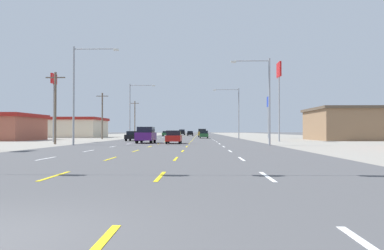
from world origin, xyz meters
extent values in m
plane|color=#4C4C4F|center=(0.00, 66.00, 0.00)|extent=(572.00, 572.00, 0.00)
cube|color=gray|center=(-24.75, 66.00, 0.00)|extent=(28.00, 440.00, 0.01)
cube|color=gray|center=(24.75, 66.00, 0.00)|extent=(28.00, 440.00, 0.01)
cube|color=white|center=(-5.25, 14.50, 0.01)|extent=(0.14, 2.60, 0.01)
cube|color=white|center=(-5.25, 22.00, 0.01)|extent=(0.14, 2.60, 0.01)
cube|color=white|center=(-5.25, 29.50, 0.01)|extent=(0.14, 2.60, 0.01)
cube|color=white|center=(-5.25, 37.00, 0.01)|extent=(0.14, 2.60, 0.01)
cube|color=white|center=(-5.25, 44.50, 0.01)|extent=(0.14, 2.60, 0.01)
cube|color=white|center=(-5.25, 52.00, 0.01)|extent=(0.14, 2.60, 0.01)
cube|color=white|center=(-5.25, 59.50, 0.01)|extent=(0.14, 2.60, 0.01)
cube|color=white|center=(-5.25, 67.00, 0.01)|extent=(0.14, 2.60, 0.01)
cube|color=white|center=(-5.25, 74.50, 0.01)|extent=(0.14, 2.60, 0.01)
cube|color=white|center=(-5.25, 82.00, 0.01)|extent=(0.14, 2.60, 0.01)
cube|color=white|center=(-5.25, 89.50, 0.01)|extent=(0.14, 2.60, 0.01)
cube|color=white|center=(-5.25, 97.00, 0.01)|extent=(0.14, 2.60, 0.01)
cube|color=white|center=(-5.25, 104.50, 0.01)|extent=(0.14, 2.60, 0.01)
cube|color=white|center=(-5.25, 112.00, 0.01)|extent=(0.14, 2.60, 0.01)
cube|color=white|center=(-5.25, 119.50, 0.01)|extent=(0.14, 2.60, 0.01)
cube|color=white|center=(-5.25, 127.00, 0.01)|extent=(0.14, 2.60, 0.01)
cube|color=white|center=(-5.25, 134.50, 0.01)|extent=(0.14, 2.60, 0.01)
cube|color=white|center=(-5.25, 142.00, 0.01)|extent=(0.14, 2.60, 0.01)
cube|color=white|center=(-5.25, 149.50, 0.01)|extent=(0.14, 2.60, 0.01)
cube|color=white|center=(-5.25, 157.00, 0.01)|extent=(0.14, 2.60, 0.01)
cube|color=white|center=(-5.25, 164.50, 0.01)|extent=(0.14, 2.60, 0.01)
cube|color=white|center=(-5.25, 172.00, 0.01)|extent=(0.14, 2.60, 0.01)
cube|color=white|center=(-5.25, 179.50, 0.01)|extent=(0.14, 2.60, 0.01)
cube|color=white|center=(-5.25, 187.00, 0.01)|extent=(0.14, 2.60, 0.01)
cube|color=white|center=(-5.25, 194.50, 0.01)|extent=(0.14, 2.60, 0.01)
cube|color=white|center=(-5.25, 202.00, 0.01)|extent=(0.14, 2.60, 0.01)
cube|color=white|center=(-5.25, 209.50, 0.01)|extent=(0.14, 2.60, 0.01)
cube|color=white|center=(-5.25, 217.00, 0.01)|extent=(0.14, 2.60, 0.01)
cube|color=yellow|center=(-1.75, 7.00, 0.01)|extent=(0.14, 2.60, 0.01)
cube|color=yellow|center=(-1.75, 14.50, 0.01)|extent=(0.14, 2.60, 0.01)
cube|color=yellow|center=(-1.75, 22.00, 0.01)|extent=(0.14, 2.60, 0.01)
cube|color=yellow|center=(-1.75, 29.50, 0.01)|extent=(0.14, 2.60, 0.01)
cube|color=yellow|center=(-1.75, 37.00, 0.01)|extent=(0.14, 2.60, 0.01)
cube|color=yellow|center=(-1.75, 44.50, 0.01)|extent=(0.14, 2.60, 0.01)
cube|color=yellow|center=(-1.75, 52.00, 0.01)|extent=(0.14, 2.60, 0.01)
cube|color=yellow|center=(-1.75, 59.50, 0.01)|extent=(0.14, 2.60, 0.01)
cube|color=yellow|center=(-1.75, 67.00, 0.01)|extent=(0.14, 2.60, 0.01)
cube|color=yellow|center=(-1.75, 74.50, 0.01)|extent=(0.14, 2.60, 0.01)
cube|color=yellow|center=(-1.75, 82.00, 0.01)|extent=(0.14, 2.60, 0.01)
cube|color=yellow|center=(-1.75, 89.50, 0.01)|extent=(0.14, 2.60, 0.01)
cube|color=yellow|center=(-1.75, 97.00, 0.01)|extent=(0.14, 2.60, 0.01)
cube|color=yellow|center=(-1.75, 104.50, 0.01)|extent=(0.14, 2.60, 0.01)
cube|color=yellow|center=(-1.75, 112.00, 0.01)|extent=(0.14, 2.60, 0.01)
cube|color=yellow|center=(-1.75, 119.50, 0.01)|extent=(0.14, 2.60, 0.01)
cube|color=yellow|center=(-1.75, 127.00, 0.01)|extent=(0.14, 2.60, 0.01)
cube|color=yellow|center=(-1.75, 134.50, 0.01)|extent=(0.14, 2.60, 0.01)
cube|color=yellow|center=(-1.75, 142.00, 0.01)|extent=(0.14, 2.60, 0.01)
cube|color=yellow|center=(-1.75, 149.50, 0.01)|extent=(0.14, 2.60, 0.01)
cube|color=yellow|center=(-1.75, 157.00, 0.01)|extent=(0.14, 2.60, 0.01)
cube|color=yellow|center=(-1.75, 164.50, 0.01)|extent=(0.14, 2.60, 0.01)
cube|color=yellow|center=(-1.75, 172.00, 0.01)|extent=(0.14, 2.60, 0.01)
cube|color=yellow|center=(-1.75, 179.50, 0.01)|extent=(0.14, 2.60, 0.01)
cube|color=yellow|center=(-1.75, 187.00, 0.01)|extent=(0.14, 2.60, 0.01)
cube|color=yellow|center=(-1.75, 194.50, 0.01)|extent=(0.14, 2.60, 0.01)
cube|color=yellow|center=(-1.75, 202.00, 0.01)|extent=(0.14, 2.60, 0.01)
cube|color=yellow|center=(-1.75, 209.50, 0.01)|extent=(0.14, 2.60, 0.01)
cube|color=yellow|center=(-1.75, 217.00, 0.01)|extent=(0.14, 2.60, 0.01)
cube|color=yellow|center=(1.75, 7.00, 0.01)|extent=(0.14, 2.60, 0.01)
cube|color=yellow|center=(1.75, 14.50, 0.01)|extent=(0.14, 2.60, 0.01)
cube|color=yellow|center=(1.75, 22.00, 0.01)|extent=(0.14, 2.60, 0.01)
cube|color=yellow|center=(1.75, 29.50, 0.01)|extent=(0.14, 2.60, 0.01)
cube|color=yellow|center=(1.75, 37.00, 0.01)|extent=(0.14, 2.60, 0.01)
cube|color=yellow|center=(1.75, 44.50, 0.01)|extent=(0.14, 2.60, 0.01)
cube|color=yellow|center=(1.75, 52.00, 0.01)|extent=(0.14, 2.60, 0.01)
cube|color=yellow|center=(1.75, 59.50, 0.01)|extent=(0.14, 2.60, 0.01)
cube|color=yellow|center=(1.75, 67.00, 0.01)|extent=(0.14, 2.60, 0.01)
cube|color=yellow|center=(1.75, 74.50, 0.01)|extent=(0.14, 2.60, 0.01)
cube|color=yellow|center=(1.75, 82.00, 0.01)|extent=(0.14, 2.60, 0.01)
cube|color=yellow|center=(1.75, 89.50, 0.01)|extent=(0.14, 2.60, 0.01)
cube|color=yellow|center=(1.75, 97.00, 0.01)|extent=(0.14, 2.60, 0.01)
cube|color=yellow|center=(1.75, 104.50, 0.01)|extent=(0.14, 2.60, 0.01)
cube|color=yellow|center=(1.75, 112.00, 0.01)|extent=(0.14, 2.60, 0.01)
cube|color=yellow|center=(1.75, 119.50, 0.01)|extent=(0.14, 2.60, 0.01)
cube|color=yellow|center=(1.75, 127.00, 0.01)|extent=(0.14, 2.60, 0.01)
cube|color=yellow|center=(1.75, 134.50, 0.01)|extent=(0.14, 2.60, 0.01)
cube|color=yellow|center=(1.75, 142.00, 0.01)|extent=(0.14, 2.60, 0.01)
cube|color=yellow|center=(1.75, 149.50, 0.01)|extent=(0.14, 2.60, 0.01)
cube|color=yellow|center=(1.75, 157.00, 0.01)|extent=(0.14, 2.60, 0.01)
cube|color=yellow|center=(1.75, 164.50, 0.01)|extent=(0.14, 2.60, 0.01)
cube|color=yellow|center=(1.75, 172.00, 0.01)|extent=(0.14, 2.60, 0.01)
cube|color=yellow|center=(1.75, 179.50, 0.01)|extent=(0.14, 2.60, 0.01)
cube|color=yellow|center=(1.75, 187.00, 0.01)|extent=(0.14, 2.60, 0.01)
cube|color=yellow|center=(1.75, 194.50, 0.01)|extent=(0.14, 2.60, 0.01)
cube|color=yellow|center=(1.75, 202.00, 0.01)|extent=(0.14, 2.60, 0.01)
cube|color=yellow|center=(1.75, 209.50, 0.01)|extent=(0.14, 2.60, 0.01)
cube|color=yellow|center=(1.75, 217.00, 0.01)|extent=(0.14, 2.60, 0.01)
cube|color=white|center=(5.25, 7.00, 0.01)|extent=(0.14, 2.60, 0.01)
cube|color=white|center=(5.25, 14.50, 0.01)|extent=(0.14, 2.60, 0.01)
cube|color=white|center=(5.25, 22.00, 0.01)|extent=(0.14, 2.60, 0.01)
cube|color=white|center=(5.25, 29.50, 0.01)|extent=(0.14, 2.60, 0.01)
cube|color=white|center=(5.25, 37.00, 0.01)|extent=(0.14, 2.60, 0.01)
cube|color=white|center=(5.25, 44.50, 0.01)|extent=(0.14, 2.60, 0.01)
cube|color=white|center=(5.25, 52.00, 0.01)|extent=(0.14, 2.60, 0.01)
cube|color=white|center=(5.25, 59.50, 0.01)|extent=(0.14, 2.60, 0.01)
cube|color=white|center=(5.25, 67.00, 0.01)|extent=(0.14, 2.60, 0.01)
cube|color=white|center=(5.25, 74.50, 0.01)|extent=(0.14, 2.60, 0.01)
cube|color=white|center=(5.25, 82.00, 0.01)|extent=(0.14, 2.60, 0.01)
cube|color=white|center=(5.25, 89.50, 0.01)|extent=(0.14, 2.60, 0.01)
cube|color=white|center=(5.25, 97.00, 0.01)|extent=(0.14, 2.60, 0.01)
cube|color=white|center=(5.25, 104.50, 0.01)|extent=(0.14, 2.60, 0.01)
cube|color=white|center=(5.25, 112.00, 0.01)|extent=(0.14, 2.60, 0.01)
cube|color=white|center=(5.25, 119.50, 0.01)|extent=(0.14, 2.60, 0.01)
cube|color=white|center=(5.25, 127.00, 0.01)|extent=(0.14, 2.60, 0.01)
cube|color=white|center=(5.25, 134.50, 0.01)|extent=(0.14, 2.60, 0.01)
cube|color=white|center=(5.25, 142.00, 0.01)|extent=(0.14, 2.60, 0.01)
cube|color=white|center=(5.25, 149.50, 0.01)|extent=(0.14, 2.60, 0.01)
cube|color=white|center=(5.25, 157.00, 0.01)|extent=(0.14, 2.60, 0.01)
cube|color=white|center=(5.25, 164.50, 0.01)|extent=(0.14, 2.60, 0.01)
cube|color=white|center=(5.25, 172.00, 0.01)|extent=(0.14, 2.60, 0.01)
cube|color=white|center=(5.25, 179.50, 0.01)|extent=(0.14, 2.60, 0.01)
cube|color=white|center=(5.25, 187.00, 0.01)|extent=(0.14, 2.60, 0.01)
cube|color=white|center=(5.25, 194.50, 0.01)|extent=(0.14, 2.60, 0.01)
cube|color=white|center=(5.25, 202.00, 0.01)|extent=(0.14, 2.60, 0.01)
cube|color=white|center=(5.25, 209.50, 0.01)|extent=(0.14, 2.60, 0.01)
cube|color=white|center=(5.25, 217.00, 0.01)|extent=(0.14, 2.60, 0.01)
cube|color=red|center=(-0.06, 37.69, 0.63)|extent=(1.72, 3.90, 0.66)
cube|color=black|center=(-0.06, 37.44, 1.25)|extent=(1.58, 1.90, 0.58)
cylinder|color=black|center=(-0.80, 39.09, 0.30)|extent=(0.20, 0.60, 0.60)
cylinder|color=black|center=(0.68, 39.09, 0.30)|extent=(0.20, 0.60, 0.60)
cylinder|color=black|center=(-0.80, 36.29, 0.30)|extent=(0.20, 0.60, 0.60)
cylinder|color=black|center=(0.68, 36.29, 0.30)|extent=(0.20, 0.60, 0.60)
cube|color=#4C196B|center=(-3.58, 39.29, 0.84)|extent=(1.98, 4.90, 0.92)
cube|color=black|center=(-3.58, 39.24, 1.64)|extent=(1.82, 2.70, 0.68)
cylinder|color=black|center=(-4.42, 40.99, 0.38)|extent=(0.26, 0.76, 0.76)
cylinder|color=black|center=(-2.74, 40.99, 0.38)|extent=(0.26, 0.76, 0.76)
cylinder|color=black|center=(-4.42, 37.59, 0.38)|extent=(0.26, 0.76, 0.76)
cylinder|color=black|center=(-2.74, 37.59, 0.38)|extent=(0.26, 0.76, 0.76)
cube|color=black|center=(-7.04, 49.45, 0.63)|extent=(1.80, 4.50, 0.62)
cube|color=black|center=(-7.04, 49.35, 1.20)|extent=(1.62, 2.10, 0.52)
cylinder|color=black|center=(-7.81, 51.00, 0.32)|extent=(0.22, 0.64, 0.64)
cylinder|color=black|center=(-6.27, 51.00, 0.32)|extent=(0.22, 0.64, 0.64)
cylinder|color=black|center=(-7.81, 47.90, 0.32)|extent=(0.22, 0.64, 0.64)
cylinder|color=black|center=(-6.27, 47.90, 0.32)|extent=(0.22, 0.64, 0.64)
cube|color=#235B2D|center=(3.74, 68.33, 0.63)|extent=(1.72, 3.90, 0.66)
cube|color=black|center=(3.74, 68.08, 1.25)|extent=(1.58, 1.90, 0.58)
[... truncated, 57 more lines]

